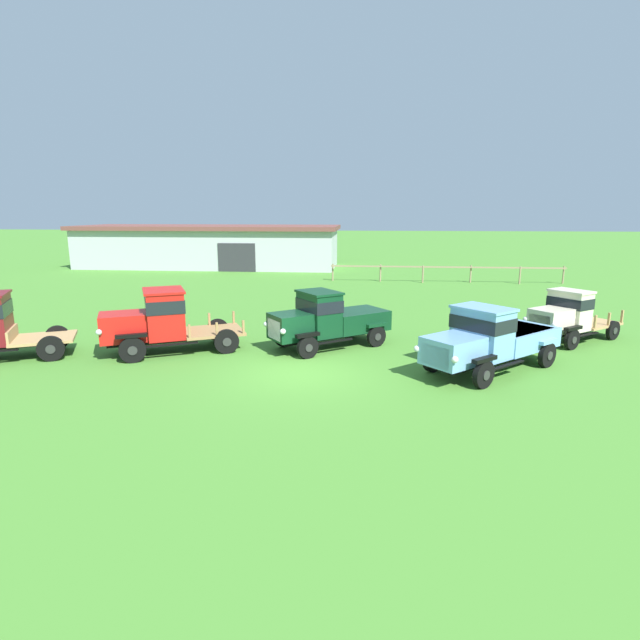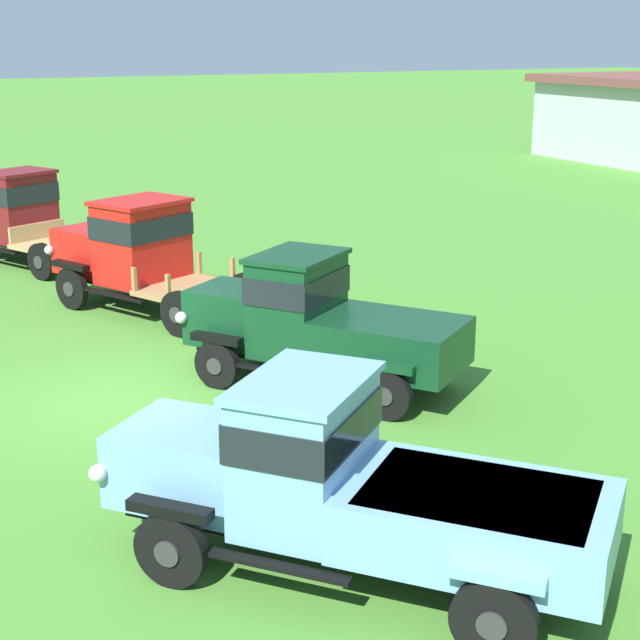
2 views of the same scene
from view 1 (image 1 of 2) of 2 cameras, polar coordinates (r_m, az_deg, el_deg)
The scene contains 7 objects.
ground_plane at distance 15.94m, azimuth -2.41°, elevation -6.06°, with size 240.00×240.00×0.00m, color #47842D.
farm_shed at distance 47.46m, azimuth -12.46°, elevation 8.26°, with size 23.60×8.05×3.76m.
paddock_fence at distance 37.06m, azimuth 14.28°, elevation 5.54°, with size 16.57×0.67×1.24m.
vintage_truck_second_in_line at distance 18.76m, azimuth -17.99°, elevation 0.03°, with size 5.25×3.77×2.31m.
vintage_truck_midrow_center at distance 18.62m, azimuth 0.87°, elevation 0.10°, with size 4.69×4.05×2.17m.
vintage_truck_far_side at distance 16.79m, azimuth 18.77°, elevation -2.05°, with size 5.14×4.84×2.13m.
vintage_truck_back_of_row at distance 21.57m, azimuth 26.30°, elevation 0.39°, with size 4.45×3.87×2.05m.
Camera 1 is at (2.11, -14.98, 5.02)m, focal length 28.00 mm.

